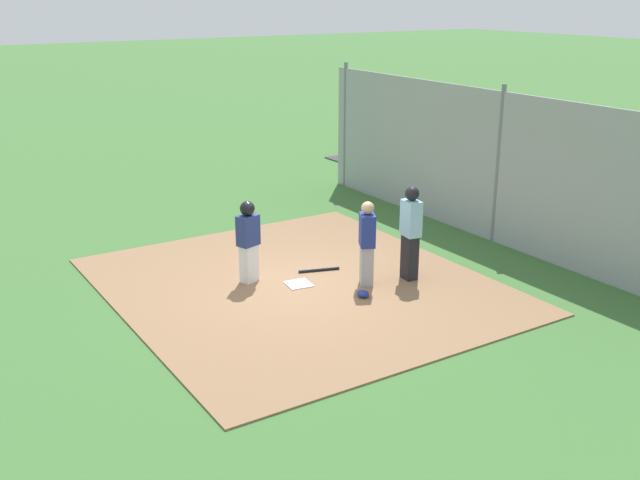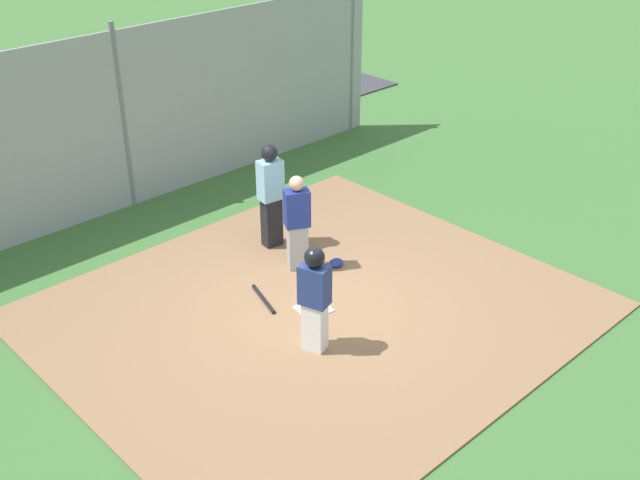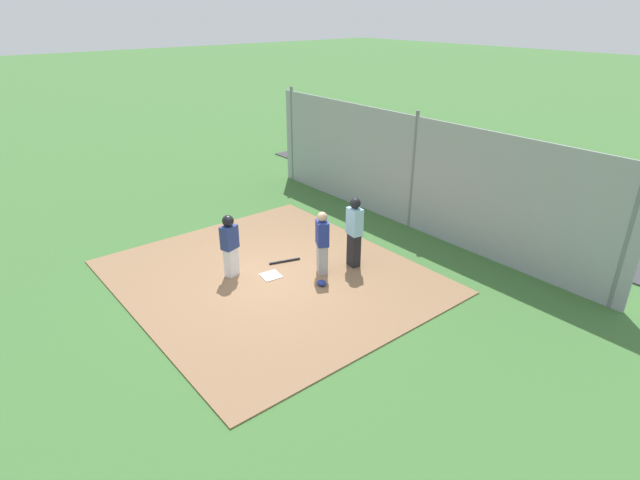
{
  "view_description": "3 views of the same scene",
  "coord_description": "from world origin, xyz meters",
  "px_view_note": "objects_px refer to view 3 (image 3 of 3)",
  "views": [
    {
      "loc": [
        -10.92,
        6.46,
        5.15
      ],
      "look_at": [
        -0.43,
        -0.19,
        0.98
      ],
      "focal_mm": 41.86,
      "sensor_mm": 36.0,
      "label": 1
    },
    {
      "loc": [
        6.45,
        6.93,
        6.36
      ],
      "look_at": [
        -0.66,
        -0.57,
        0.7
      ],
      "focal_mm": 43.9,
      "sensor_mm": 36.0,
      "label": 2
    },
    {
      "loc": [
        -8.98,
        5.83,
        5.9
      ],
      "look_at": [
        -0.38,
        -1.21,
        0.76
      ],
      "focal_mm": 28.57,
      "sensor_mm": 36.0,
      "label": 3
    }
  ],
  "objects_px": {
    "runner": "(230,242)",
    "parked_car_silver": "(479,177)",
    "home_plate": "(271,276)",
    "baseball_bat": "(285,261)",
    "catcher": "(322,242)",
    "catcher_mask": "(321,283)",
    "parked_car_red": "(360,141)",
    "umpire": "(354,231)"
  },
  "relations": [
    {
      "from": "home_plate",
      "to": "baseball_bat",
      "type": "bearing_deg",
      "value": -60.88
    },
    {
      "from": "umpire",
      "to": "catcher_mask",
      "type": "xyz_separation_m",
      "value": [
        -0.27,
        1.24,
        -0.88
      ]
    },
    {
      "from": "umpire",
      "to": "runner",
      "type": "bearing_deg",
      "value": -21.4
    },
    {
      "from": "catcher",
      "to": "baseball_bat",
      "type": "xyz_separation_m",
      "value": [
        1.02,
        0.38,
        -0.78
      ]
    },
    {
      "from": "catcher_mask",
      "to": "parked_car_red",
      "type": "relative_size",
      "value": 0.06
    },
    {
      "from": "runner",
      "to": "parked_car_silver",
      "type": "bearing_deg",
      "value": 70.56
    },
    {
      "from": "home_plate",
      "to": "umpire",
      "type": "xyz_separation_m",
      "value": [
        -0.83,
        -1.9,
        0.93
      ]
    },
    {
      "from": "baseball_bat",
      "to": "catcher_mask",
      "type": "distance_m",
      "value": 1.48
    },
    {
      "from": "catcher_mask",
      "to": "umpire",
      "type": "bearing_deg",
      "value": -77.75
    },
    {
      "from": "parked_car_silver",
      "to": "parked_car_red",
      "type": "height_order",
      "value": "same"
    },
    {
      "from": "home_plate",
      "to": "baseball_bat",
      "type": "height_order",
      "value": "baseball_bat"
    },
    {
      "from": "home_plate",
      "to": "parked_car_red",
      "type": "bearing_deg",
      "value": -54.11
    },
    {
      "from": "catcher",
      "to": "parked_car_red",
      "type": "bearing_deg",
      "value": -110.08
    },
    {
      "from": "catcher",
      "to": "runner",
      "type": "relative_size",
      "value": 1.02
    },
    {
      "from": "parked_car_red",
      "to": "baseball_bat",
      "type": "bearing_deg",
      "value": -53.93
    },
    {
      "from": "home_plate",
      "to": "umpire",
      "type": "bearing_deg",
      "value": -113.64
    },
    {
      "from": "baseball_bat",
      "to": "parked_car_red",
      "type": "relative_size",
      "value": 0.19
    },
    {
      "from": "catcher_mask",
      "to": "parked_car_silver",
      "type": "distance_m",
      "value": 8.25
    },
    {
      "from": "catcher",
      "to": "catcher_mask",
      "type": "distance_m",
      "value": 0.97
    },
    {
      "from": "umpire",
      "to": "baseball_bat",
      "type": "relative_size",
      "value": 2.22
    },
    {
      "from": "catcher_mask",
      "to": "parked_car_red",
      "type": "xyz_separation_m",
      "value": [
        7.65,
        -8.39,
        0.52
      ]
    },
    {
      "from": "umpire",
      "to": "parked_car_silver",
      "type": "bearing_deg",
      "value": -162.08
    },
    {
      "from": "baseball_bat",
      "to": "parked_car_red",
      "type": "height_order",
      "value": "parked_car_red"
    },
    {
      "from": "baseball_bat",
      "to": "catcher_mask",
      "type": "xyz_separation_m",
      "value": [
        -1.48,
        0.02,
        0.03
      ]
    },
    {
      "from": "home_plate",
      "to": "runner",
      "type": "relative_size",
      "value": 0.29
    },
    {
      "from": "runner",
      "to": "parked_car_silver",
      "type": "relative_size",
      "value": 0.35
    },
    {
      "from": "runner",
      "to": "baseball_bat",
      "type": "height_order",
      "value": "runner"
    },
    {
      "from": "home_plate",
      "to": "parked_car_red",
      "type": "height_order",
      "value": "parked_car_red"
    },
    {
      "from": "home_plate",
      "to": "runner",
      "type": "bearing_deg",
      "value": 47.8
    },
    {
      "from": "runner",
      "to": "parked_car_red",
      "type": "distance_m",
      "value": 11.4
    },
    {
      "from": "home_plate",
      "to": "umpire",
      "type": "distance_m",
      "value": 2.27
    },
    {
      "from": "runner",
      "to": "parked_car_silver",
      "type": "xyz_separation_m",
      "value": [
        -0.25,
        -9.45,
        -0.28
      ]
    },
    {
      "from": "umpire",
      "to": "baseball_bat",
      "type": "bearing_deg",
      "value": -36.87
    },
    {
      "from": "catcher",
      "to": "parked_car_silver",
      "type": "relative_size",
      "value": 0.36
    },
    {
      "from": "catcher",
      "to": "baseball_bat",
      "type": "bearing_deg",
      "value": -41.83
    },
    {
      "from": "baseball_bat",
      "to": "catcher_mask",
      "type": "relative_size",
      "value": 3.33
    },
    {
      "from": "home_plate",
      "to": "parked_car_silver",
      "type": "distance_m",
      "value": 8.79
    },
    {
      "from": "catcher",
      "to": "runner",
      "type": "distance_m",
      "value": 2.16
    },
    {
      "from": "catcher",
      "to": "runner",
      "type": "height_order",
      "value": "catcher"
    },
    {
      "from": "home_plate",
      "to": "runner",
      "type": "xyz_separation_m",
      "value": [
        0.62,
        0.69,
        0.85
      ]
    },
    {
      "from": "catcher_mask",
      "to": "parked_car_silver",
      "type": "xyz_separation_m",
      "value": [
        1.48,
        -8.1,
        0.52
      ]
    },
    {
      "from": "catcher_mask",
      "to": "runner",
      "type": "bearing_deg",
      "value": 37.93
    }
  ]
}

